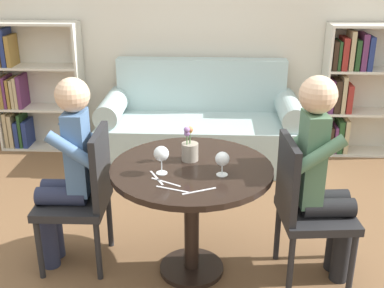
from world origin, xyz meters
name	(u,v)px	position (x,y,z in m)	size (l,w,h in m)	color
ground_plane	(192,270)	(0.00, 0.00, 0.00)	(16.00, 16.00, 0.00)	brown
back_wall	(202,10)	(0.00, 2.18, 1.35)	(5.20, 0.05, 2.70)	silver
round_table	(192,188)	(0.00, 0.00, 0.58)	(0.94, 0.94, 0.72)	black
couch	(200,129)	(0.00, 1.76, 0.31)	(1.85, 0.80, 0.92)	#A8C1C1
bookshelf_left	(31,89)	(-1.70, 2.03, 0.60)	(0.84, 0.28, 1.26)	silver
bookshelf_right	(355,89)	(1.48, 2.02, 0.64)	(0.84, 0.28, 1.26)	silver
chair_left	(84,193)	(-0.67, 0.07, 0.49)	(0.43, 0.43, 0.90)	#232326
chair_right	(305,205)	(0.67, -0.02, 0.49)	(0.46, 0.46, 0.90)	#232326
person_left	(67,170)	(-0.76, 0.07, 0.65)	(0.42, 0.34, 1.22)	#282D47
person_right	(323,176)	(0.75, -0.01, 0.68)	(0.44, 0.36, 1.26)	black
wine_glass_left	(161,155)	(-0.16, -0.10, 0.83)	(0.09, 0.09, 0.16)	white
wine_glass_right	(222,160)	(0.17, -0.10, 0.81)	(0.08, 0.08, 0.14)	white
flower_vase	(190,149)	(-0.02, 0.09, 0.79)	(0.10, 0.10, 0.22)	#9E9384
knife_left_setting	(173,189)	(-0.08, -0.29, 0.72)	(0.18, 0.07, 0.00)	silver
fork_left_setting	(157,178)	(-0.18, -0.16, 0.72)	(0.09, 0.18, 0.00)	silver
knife_right_setting	(166,182)	(-0.13, -0.21, 0.72)	(0.17, 0.10, 0.00)	silver
fork_right_setting	(199,191)	(0.05, -0.31, 0.72)	(0.18, 0.09, 0.00)	silver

